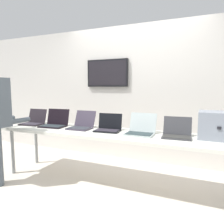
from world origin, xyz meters
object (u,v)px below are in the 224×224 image
object	(u,v)px
workbench	(108,135)
laptop_station_5	(177,133)
laptop_station_1	(55,123)
laptop_station_3	(108,127)
laptop_station_2	(82,124)
laptop_station_0	(34,121)
equipment_box	(218,125)
laptop_station_4	(141,129)

from	to	relation	value
workbench	laptop_station_5	bearing A→B (deg)	3.51
laptop_station_1	laptop_station_3	world-z (taller)	laptop_station_1
laptop_station_2	laptop_station_5	xyz separation A→B (m)	(1.34, -0.01, -0.00)
laptop_station_0	laptop_station_1	world-z (taller)	laptop_station_1
laptop_station_0	equipment_box	bearing A→B (deg)	1.83
laptop_station_0	laptop_station_4	size ratio (longest dim) A/B	0.99
equipment_box	laptop_station_0	xyz separation A→B (m)	(-2.69, -0.09, -0.10)
laptop_station_4	laptop_station_2	bearing A→B (deg)	178.35
equipment_box	laptop_station_3	bearing A→B (deg)	-176.33
laptop_station_1	laptop_station_4	bearing A→B (deg)	0.08
laptop_station_4	laptop_station_1	bearing A→B (deg)	-179.92
laptop_station_3	laptop_station_4	xyz separation A→B (m)	(0.46, -0.01, 0.00)
laptop_station_2	laptop_station_3	size ratio (longest dim) A/B	1.00
equipment_box	laptop_station_1	bearing A→B (deg)	-177.36
laptop_station_3	laptop_station_5	size ratio (longest dim) A/B	1.01
laptop_station_0	laptop_station_5	bearing A→B (deg)	-0.08
workbench	laptop_station_2	world-z (taller)	laptop_station_2
equipment_box	laptop_station_5	xyz separation A→B (m)	(-0.45, -0.09, -0.10)
laptop_station_3	laptop_station_4	size ratio (longest dim) A/B	1.02
equipment_box	laptop_station_3	distance (m)	1.36
laptop_station_0	laptop_station_4	xyz separation A→B (m)	(1.80, -0.02, 0.00)
laptop_station_0	laptop_station_5	distance (m)	2.24
workbench	laptop_station_4	world-z (taller)	laptop_station_4
laptop_station_2	laptop_station_1	bearing A→B (deg)	-176.55
workbench	equipment_box	bearing A→B (deg)	6.14
laptop_station_2	laptop_station_0	bearing A→B (deg)	-179.35
laptop_station_0	laptop_station_1	xyz separation A→B (m)	(0.44, -0.02, 0.00)
laptop_station_1	laptop_station_2	size ratio (longest dim) A/B	1.11
laptop_station_4	laptop_station_3	bearing A→B (deg)	178.18
laptop_station_1	laptop_station_2	bearing A→B (deg)	3.45
laptop_station_3	laptop_station_4	distance (m)	0.46
laptop_station_3	laptop_station_2	bearing A→B (deg)	178.53
laptop_station_4	equipment_box	bearing A→B (deg)	6.50
laptop_station_1	laptop_station_5	distance (m)	1.81
laptop_station_5	laptop_station_1	bearing A→B (deg)	-179.54
laptop_station_3	laptop_station_1	bearing A→B (deg)	-178.93
workbench	laptop_station_2	size ratio (longest dim) A/B	8.97
laptop_station_1	workbench	bearing A→B (deg)	-2.51
equipment_box	laptop_station_0	world-z (taller)	equipment_box
equipment_box	laptop_station_2	world-z (taller)	equipment_box
laptop_station_1	laptop_station_4	size ratio (longest dim) A/B	1.12
laptop_station_3	laptop_station_5	world-z (taller)	same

